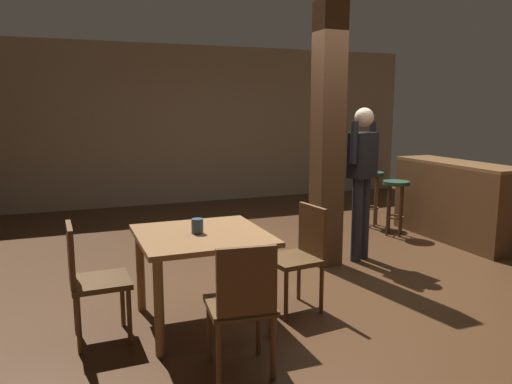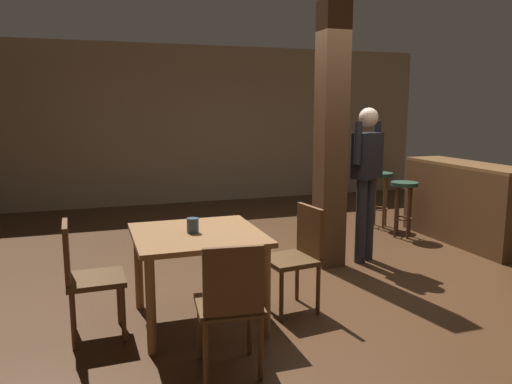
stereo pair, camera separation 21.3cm
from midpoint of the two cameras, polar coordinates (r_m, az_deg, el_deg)
The scene contains 12 objects.
ground_plane at distance 5.32m, azimuth 7.24°, elevation -9.35°, with size 10.80×10.80×0.00m, color #422816.
wall_back at distance 9.23m, azimuth -6.10°, elevation 7.64°, with size 8.00×0.10×2.80m, color gray.
pillar at distance 5.41m, azimuth 7.07°, elevation 6.15°, with size 0.28×0.28×2.80m, color #4C301C.
dining_table at distance 4.02m, azimuth -7.71°, elevation -6.27°, with size 1.00×1.00×0.75m.
chair_south at distance 3.25m, azimuth -3.47°, elevation -12.43°, with size 0.46×0.46×0.89m.
chair_west at distance 3.94m, azimuth -20.03°, elevation -9.00°, with size 0.43×0.43×0.89m.
chair_east at distance 4.30m, azimuth 3.72°, elevation -6.85°, with size 0.47×0.47×0.89m.
napkin_cup at distance 3.96m, azimuth -8.25°, elevation -3.88°, with size 0.09×0.09×0.12m, color #33475B.
standing_person at distance 5.66m, azimuth 11.00°, elevation 2.16°, with size 0.45×0.33×1.72m.
bar_counter at distance 6.91m, azimuth 20.58°, elevation -0.95°, with size 0.56×1.84×1.02m.
bar_stool_near at distance 6.95m, azimuth 14.83°, elevation -0.28°, with size 0.35×0.35×0.74m.
bar_stool_mid at distance 7.43m, azimuth 12.21°, elevation 0.73°, with size 0.35×0.35×0.79m.
Camera 1 is at (-2.52, -4.36, 1.73)m, focal length 35.00 mm.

